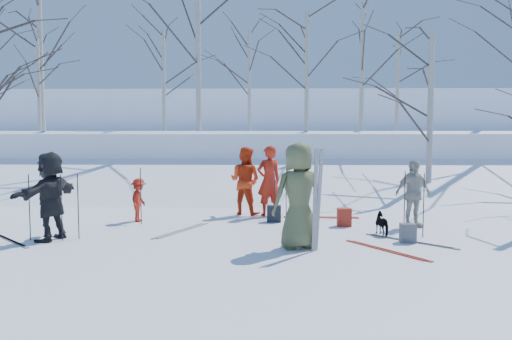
{
  "coord_description": "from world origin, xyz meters",
  "views": [
    {
      "loc": [
        0.27,
        -10.09,
        2.21
      ],
      "look_at": [
        0.0,
        1.5,
        1.3
      ],
      "focal_mm": 35.0,
      "sensor_mm": 36.0,
      "label": 1
    }
  ],
  "objects_px": {
    "skier_cream_east": "(413,193)",
    "dog": "(383,224)",
    "skier_red_north": "(269,181)",
    "backpack_grey": "(408,233)",
    "backpack_dark": "(274,214)",
    "skier_redor_behind": "(245,181)",
    "skier_olive_center": "(299,196)",
    "skier_red_seated": "(139,200)",
    "skier_grey_west": "(50,196)",
    "backpack_red": "(344,217)"
  },
  "relations": [
    {
      "from": "skier_cream_east",
      "to": "dog",
      "type": "height_order",
      "value": "skier_cream_east"
    },
    {
      "from": "skier_red_north",
      "to": "dog",
      "type": "relative_size",
      "value": 3.17
    },
    {
      "from": "dog",
      "to": "backpack_grey",
      "type": "bearing_deg",
      "value": 97.82
    },
    {
      "from": "backpack_grey",
      "to": "backpack_dark",
      "type": "relative_size",
      "value": 0.95
    },
    {
      "from": "skier_red_north",
      "to": "skier_redor_behind",
      "type": "xyz_separation_m",
      "value": [
        -0.63,
        0.17,
        -0.02
      ]
    },
    {
      "from": "backpack_grey",
      "to": "backpack_dark",
      "type": "bearing_deg",
      "value": 140.13
    },
    {
      "from": "skier_olive_center",
      "to": "backpack_grey",
      "type": "height_order",
      "value": "skier_olive_center"
    },
    {
      "from": "skier_red_north",
      "to": "skier_red_seated",
      "type": "bearing_deg",
      "value": -7.55
    },
    {
      "from": "skier_red_seated",
      "to": "skier_grey_west",
      "type": "distance_m",
      "value": 2.48
    },
    {
      "from": "skier_grey_west",
      "to": "skier_olive_center",
      "type": "bearing_deg",
      "value": 101.75
    },
    {
      "from": "skier_cream_east",
      "to": "backpack_grey",
      "type": "relative_size",
      "value": 4.11
    },
    {
      "from": "skier_grey_west",
      "to": "backpack_red",
      "type": "bearing_deg",
      "value": 123.16
    },
    {
      "from": "skier_red_north",
      "to": "skier_red_seated",
      "type": "distance_m",
      "value": 3.33
    },
    {
      "from": "skier_redor_behind",
      "to": "skier_red_seated",
      "type": "height_order",
      "value": "skier_redor_behind"
    },
    {
      "from": "skier_red_seated",
      "to": "dog",
      "type": "height_order",
      "value": "skier_red_seated"
    },
    {
      "from": "skier_grey_west",
      "to": "backpack_dark",
      "type": "distance_m",
      "value": 5.07
    },
    {
      "from": "skier_cream_east",
      "to": "backpack_grey",
      "type": "xyz_separation_m",
      "value": [
        -0.55,
        -1.61,
        -0.59
      ]
    },
    {
      "from": "skier_olive_center",
      "to": "skier_redor_behind",
      "type": "distance_m",
      "value": 3.98
    },
    {
      "from": "skier_cream_east",
      "to": "skier_grey_west",
      "type": "relative_size",
      "value": 0.87
    },
    {
      "from": "skier_red_seated",
      "to": "dog",
      "type": "distance_m",
      "value": 5.8
    },
    {
      "from": "dog",
      "to": "backpack_red",
      "type": "height_order",
      "value": "dog"
    },
    {
      "from": "skier_redor_behind",
      "to": "backpack_red",
      "type": "bearing_deg",
      "value": 170.73
    },
    {
      "from": "skier_red_north",
      "to": "backpack_grey",
      "type": "xyz_separation_m",
      "value": [
        2.75,
        -3.1,
        -0.73
      ]
    },
    {
      "from": "skier_grey_west",
      "to": "backpack_red",
      "type": "relative_size",
      "value": 4.28
    },
    {
      "from": "skier_red_north",
      "to": "dog",
      "type": "distance_m",
      "value": 3.47
    },
    {
      "from": "skier_olive_center",
      "to": "dog",
      "type": "distance_m",
      "value": 2.38
    },
    {
      "from": "skier_redor_behind",
      "to": "skier_red_seated",
      "type": "distance_m",
      "value": 2.8
    },
    {
      "from": "skier_red_north",
      "to": "dog",
      "type": "height_order",
      "value": "skier_red_north"
    },
    {
      "from": "skier_redor_behind",
      "to": "backpack_dark",
      "type": "bearing_deg",
      "value": 149.7
    },
    {
      "from": "skier_redor_behind",
      "to": "skier_olive_center",
      "type": "bearing_deg",
      "value": 131.91
    },
    {
      "from": "skier_red_seated",
      "to": "skier_grey_west",
      "type": "bearing_deg",
      "value": 153.63
    },
    {
      "from": "skier_red_north",
      "to": "skier_cream_east",
      "type": "bearing_deg",
      "value": 131.75
    },
    {
      "from": "backpack_red",
      "to": "backpack_grey",
      "type": "bearing_deg",
      "value": -58.94
    },
    {
      "from": "skier_redor_behind",
      "to": "skier_grey_west",
      "type": "bearing_deg",
      "value": 65.07
    },
    {
      "from": "skier_red_north",
      "to": "skier_cream_east",
      "type": "relative_size",
      "value": 1.17
    },
    {
      "from": "skier_red_north",
      "to": "skier_grey_west",
      "type": "height_order",
      "value": "skier_red_north"
    },
    {
      "from": "skier_redor_behind",
      "to": "dog",
      "type": "xyz_separation_m",
      "value": [
        3.06,
        -2.56,
        -0.65
      ]
    },
    {
      "from": "dog",
      "to": "skier_grey_west",
      "type": "bearing_deg",
      "value": -10.77
    },
    {
      "from": "backpack_grey",
      "to": "skier_grey_west",
      "type": "bearing_deg",
      "value": 179.55
    },
    {
      "from": "skier_olive_center",
      "to": "skier_red_north",
      "type": "height_order",
      "value": "skier_olive_center"
    },
    {
      "from": "skier_red_north",
      "to": "backpack_red",
      "type": "relative_size",
      "value": 4.36
    },
    {
      "from": "skier_cream_east",
      "to": "skier_red_north",
      "type": "bearing_deg",
      "value": 134.71
    },
    {
      "from": "skier_red_seated",
      "to": "skier_red_north",
      "type": "bearing_deg",
      "value": -69.6
    },
    {
      "from": "skier_olive_center",
      "to": "backpack_red",
      "type": "distance_m",
      "value": 2.63
    },
    {
      "from": "dog",
      "to": "backpack_red",
      "type": "relative_size",
      "value": 1.37
    },
    {
      "from": "skier_olive_center",
      "to": "skier_cream_east",
      "type": "relative_size",
      "value": 1.28
    },
    {
      "from": "skier_red_seated",
      "to": "backpack_red",
      "type": "distance_m",
      "value": 4.96
    },
    {
      "from": "skier_grey_west",
      "to": "backpack_grey",
      "type": "bearing_deg",
      "value": 108.03
    },
    {
      "from": "skier_olive_center",
      "to": "backpack_red",
      "type": "bearing_deg",
      "value": -138.47
    },
    {
      "from": "dog",
      "to": "backpack_dark",
      "type": "xyz_separation_m",
      "value": [
        -2.31,
        1.48,
        -0.04
      ]
    }
  ]
}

